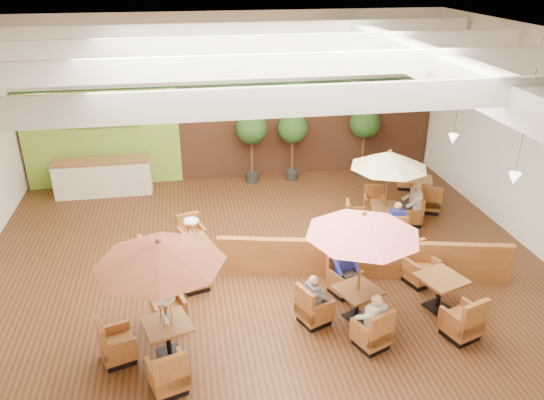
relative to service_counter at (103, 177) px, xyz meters
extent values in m
plane|color=#381E0F|center=(4.40, -5.10, -0.58)|extent=(14.00, 14.00, 0.00)
cube|color=silver|center=(4.40, 0.90, 2.17)|extent=(14.00, 0.04, 5.50)
cube|color=silver|center=(4.40, -11.10, 2.17)|extent=(14.00, 0.04, 5.50)
cube|color=silver|center=(11.40, -5.10, 2.17)|extent=(0.04, 12.00, 5.50)
cube|color=white|center=(4.40, -5.10, 4.92)|extent=(14.00, 12.00, 0.04)
cube|color=brown|center=(4.40, 0.84, 1.02)|extent=(13.90, 0.10, 3.20)
cube|color=#1E3819|center=(4.40, 0.83, 2.47)|extent=(13.90, 0.12, 0.35)
cube|color=olive|center=(0.00, 0.78, 1.02)|extent=(5.00, 0.08, 3.20)
cube|color=black|center=(0.00, 0.70, 1.82)|extent=(2.60, 0.08, 0.70)
cube|color=white|center=(7.90, -5.10, 4.37)|extent=(0.60, 11.00, 0.60)
cube|color=white|center=(4.40, -9.10, 4.57)|extent=(13.60, 0.12, 0.45)
cube|color=white|center=(4.40, -6.40, 4.57)|extent=(13.60, 0.12, 0.45)
cube|color=white|center=(4.40, -3.80, 4.57)|extent=(13.60, 0.12, 0.45)
cube|color=white|center=(4.40, -1.10, 4.57)|extent=(13.60, 0.12, 0.45)
cylinder|color=black|center=(10.20, -6.10, 3.32)|extent=(0.01, 0.01, 3.20)
cone|color=white|center=(10.20, -6.10, 1.72)|extent=(0.28, 0.28, 0.28)
cylinder|color=black|center=(10.20, -3.10, 3.32)|extent=(0.01, 0.01, 3.20)
cone|color=white|center=(10.20, -3.10, 1.72)|extent=(0.28, 0.28, 0.28)
sphere|color=#FFEAC6|center=(-1.60, 0.60, 2.47)|extent=(0.14, 0.14, 0.14)
sphere|color=#FFEAC6|center=(0.40, 0.60, 2.47)|extent=(0.14, 0.14, 0.14)
sphere|color=#FFEAC6|center=(2.40, 0.60, 2.47)|extent=(0.14, 0.14, 0.14)
sphere|color=#FFEAC6|center=(4.40, 0.60, 2.47)|extent=(0.14, 0.14, 0.14)
sphere|color=#FFEAC6|center=(6.40, 0.60, 2.47)|extent=(0.14, 0.14, 0.14)
sphere|color=#FFEAC6|center=(8.40, 0.60, 2.47)|extent=(0.14, 0.14, 0.14)
sphere|color=#FFEAC6|center=(10.40, 0.60, 2.47)|extent=(0.14, 0.14, 0.14)
cube|color=beige|center=(0.00, 0.00, -0.03)|extent=(3.00, 0.70, 1.10)
cube|color=brown|center=(0.00, 0.00, 0.57)|extent=(3.00, 0.75, 0.06)
cube|color=brown|center=(6.63, -6.11, -0.10)|extent=(6.82, 1.75, 0.96)
cube|color=brown|center=(2.07, -8.11, 0.13)|extent=(1.05, 1.05, 0.06)
cylinder|color=black|center=(2.07, -8.11, -0.22)|extent=(0.10, 0.10, 0.66)
cube|color=black|center=(2.07, -8.11, -0.56)|extent=(0.56, 0.56, 0.04)
cube|color=brown|center=(2.07, -9.05, -0.29)|extent=(0.77, 0.77, 0.32)
cube|color=brown|center=(1.99, -9.30, 0.01)|extent=(0.62, 0.27, 0.69)
cube|color=brown|center=(1.79, -9.14, -0.09)|extent=(0.23, 0.55, 0.28)
cube|color=brown|center=(2.34, -8.97, -0.09)|extent=(0.23, 0.55, 0.28)
cube|color=black|center=(2.07, -9.05, -0.51)|extent=(0.68, 0.68, 0.14)
cube|color=brown|center=(2.07, -7.17, -0.29)|extent=(0.77, 0.77, 0.32)
cube|color=brown|center=(2.14, -6.92, 0.01)|extent=(0.62, 0.27, 0.69)
cube|color=brown|center=(2.34, -7.08, -0.09)|extent=(0.23, 0.55, 0.28)
cube|color=brown|center=(1.79, -7.25, -0.09)|extent=(0.23, 0.55, 0.28)
cube|color=black|center=(2.07, -7.17, -0.51)|extent=(0.68, 0.68, 0.14)
cube|color=brown|center=(1.13, -8.11, -0.29)|extent=(0.77, 0.77, 0.32)
cube|color=brown|center=(1.37, -8.19, 0.01)|extent=(0.27, 0.62, 0.69)
cube|color=brown|center=(1.04, -7.84, -0.09)|extent=(0.55, 0.23, 0.28)
cube|color=brown|center=(1.21, -8.39, -0.09)|extent=(0.55, 0.23, 0.28)
cube|color=black|center=(1.13, -8.11, -0.51)|extent=(0.68, 0.68, 0.14)
cylinder|color=brown|center=(2.07, -8.11, 0.66)|extent=(0.06, 0.06, 2.48)
cone|color=#532718|center=(2.07, -8.11, 1.72)|extent=(2.38, 2.38, 0.45)
sphere|color=brown|center=(2.07, -8.11, 1.95)|extent=(0.10, 0.10, 0.10)
cylinder|color=silver|center=(2.07, -8.11, 0.27)|extent=(0.10, 0.10, 0.22)
cube|color=brown|center=(6.00, -7.63, 0.12)|extent=(1.08, 1.08, 0.06)
cylinder|color=black|center=(6.00, -7.63, -0.22)|extent=(0.10, 0.10, 0.64)
cube|color=black|center=(6.00, -7.63, -0.56)|extent=(0.57, 0.57, 0.04)
cube|color=brown|center=(6.00, -8.56, -0.29)|extent=(0.79, 0.79, 0.31)
cube|color=brown|center=(5.90, -8.79, 0.00)|extent=(0.60, 0.32, 0.68)
cube|color=brown|center=(5.74, -8.67, -0.10)|extent=(0.28, 0.53, 0.27)
cube|color=brown|center=(6.26, -8.45, -0.10)|extent=(0.28, 0.53, 0.27)
cube|color=black|center=(6.00, -8.56, -0.51)|extent=(0.70, 0.70, 0.14)
cube|color=brown|center=(6.00, -6.71, -0.29)|extent=(0.79, 0.79, 0.31)
cube|color=brown|center=(6.09, -6.47, 0.00)|extent=(0.60, 0.32, 0.68)
cube|color=brown|center=(6.26, -6.60, -0.10)|extent=(0.28, 0.53, 0.27)
cube|color=brown|center=(5.74, -6.81, -0.10)|extent=(0.28, 0.53, 0.27)
cube|color=black|center=(6.00, -6.71, -0.51)|extent=(0.70, 0.70, 0.14)
cube|color=brown|center=(5.07, -7.63, -0.29)|extent=(0.79, 0.79, 0.31)
cube|color=brown|center=(5.30, -7.73, 0.00)|extent=(0.32, 0.60, 0.68)
cube|color=brown|center=(4.96, -7.37, -0.10)|extent=(0.53, 0.28, 0.27)
cube|color=brown|center=(5.18, -7.89, -0.10)|extent=(0.53, 0.28, 0.27)
cube|color=black|center=(5.07, -7.63, -0.51)|extent=(0.70, 0.70, 0.14)
cylinder|color=brown|center=(6.00, -7.63, 0.64)|extent=(0.06, 0.06, 2.44)
cone|color=#E56E6E|center=(6.00, -7.63, 1.67)|extent=(2.34, 2.34, 0.45)
sphere|color=brown|center=(6.00, -7.63, 1.90)|extent=(0.10, 0.10, 0.10)
cube|color=brown|center=(8.07, -3.74, 0.06)|extent=(0.92, 0.92, 0.05)
cylinder|color=black|center=(8.07, -3.74, -0.25)|extent=(0.09, 0.09, 0.59)
cube|color=black|center=(8.07, -3.74, -0.57)|extent=(0.49, 0.49, 0.04)
cube|color=brown|center=(8.07, -4.58, -0.32)|extent=(0.67, 0.67, 0.29)
cube|color=brown|center=(8.13, -4.81, -0.05)|extent=(0.56, 0.22, 0.62)
cube|color=brown|center=(7.82, -4.52, -0.14)|extent=(0.19, 0.49, 0.25)
cube|color=brown|center=(8.32, -4.65, -0.14)|extent=(0.19, 0.49, 0.25)
cube|color=black|center=(8.07, -4.58, -0.52)|extent=(0.60, 0.60, 0.12)
cube|color=brown|center=(8.07, -2.89, -0.32)|extent=(0.67, 0.67, 0.29)
cube|color=brown|center=(8.01, -2.66, -0.05)|extent=(0.56, 0.22, 0.62)
cube|color=brown|center=(8.32, -2.95, -0.14)|extent=(0.19, 0.49, 0.25)
cube|color=brown|center=(7.82, -2.82, -0.14)|extent=(0.19, 0.49, 0.25)
cube|color=black|center=(8.07, -2.89, -0.52)|extent=(0.60, 0.60, 0.12)
cube|color=brown|center=(7.22, -3.74, -0.32)|extent=(0.67, 0.67, 0.29)
cube|color=brown|center=(7.45, -3.68, -0.05)|extent=(0.22, 0.56, 0.62)
cube|color=brown|center=(7.29, -3.49, -0.14)|extent=(0.49, 0.19, 0.25)
cube|color=brown|center=(7.16, -3.99, -0.14)|extent=(0.49, 0.19, 0.25)
cube|color=black|center=(7.22, -3.74, -0.52)|extent=(0.60, 0.60, 0.12)
cube|color=brown|center=(8.92, -3.74, -0.32)|extent=(0.67, 0.67, 0.29)
cube|color=brown|center=(8.69, -3.79, -0.05)|extent=(0.22, 0.56, 0.62)
cube|color=brown|center=(8.85, -3.99, -0.14)|extent=(0.49, 0.19, 0.25)
cube|color=brown|center=(8.98, -3.49, -0.14)|extent=(0.49, 0.19, 0.25)
cube|color=black|center=(8.92, -3.74, -0.52)|extent=(0.60, 0.60, 0.12)
cylinder|color=brown|center=(8.07, -3.74, 0.53)|extent=(0.06, 0.06, 2.23)
cone|color=beige|center=(8.07, -3.74, 1.47)|extent=(2.14, 2.14, 0.45)
sphere|color=brown|center=(8.07, -3.74, 1.70)|extent=(0.10, 0.10, 0.10)
cube|color=brown|center=(2.66, -5.00, 0.12)|extent=(1.03, 1.03, 0.06)
cylinder|color=black|center=(2.66, -5.00, -0.22)|extent=(0.10, 0.10, 0.65)
cube|color=black|center=(2.66, -5.00, -0.56)|extent=(0.55, 0.55, 0.04)
cube|color=brown|center=(2.66, -5.93, -0.29)|extent=(0.75, 0.75, 0.31)
cube|color=brown|center=(2.59, -6.17, 0.00)|extent=(0.61, 0.27, 0.68)
cube|color=brown|center=(2.39, -6.01, -0.09)|extent=(0.23, 0.54, 0.27)
cube|color=brown|center=(2.94, -5.85, -0.09)|extent=(0.23, 0.54, 0.27)
cube|color=black|center=(2.66, -5.93, -0.51)|extent=(0.67, 0.67, 0.14)
cube|color=brown|center=(2.66, -4.07, -0.29)|extent=(0.75, 0.75, 0.31)
cube|color=brown|center=(2.74, -3.82, 0.00)|extent=(0.61, 0.27, 0.68)
cube|color=brown|center=(2.94, -3.99, -0.09)|extent=(0.23, 0.54, 0.27)
cube|color=brown|center=(2.39, -4.15, -0.09)|extent=(0.23, 0.54, 0.27)
cube|color=black|center=(2.66, -4.07, -0.51)|extent=(0.67, 0.67, 0.14)
cube|color=brown|center=(1.73, -5.00, -0.29)|extent=(0.75, 0.75, 0.31)
cube|color=brown|center=(1.98, -5.07, 0.00)|extent=(0.27, 0.61, 0.68)
cube|color=brown|center=(1.65, -4.73, -0.09)|extent=(0.54, 0.23, 0.27)
cube|color=brown|center=(1.81, -5.27, -0.09)|extent=(0.54, 0.23, 0.27)
cube|color=black|center=(1.73, -5.00, -0.51)|extent=(0.67, 0.67, 0.14)
cylinder|color=silver|center=(2.66, -5.00, 0.26)|extent=(0.10, 0.10, 0.22)
cube|color=brown|center=(7.87, -7.60, 0.17)|extent=(1.13, 1.13, 0.06)
cylinder|color=black|center=(7.87, -7.60, -0.20)|extent=(0.10, 0.10, 0.69)
cube|color=black|center=(7.87, -7.60, -0.56)|extent=(0.60, 0.60, 0.04)
cube|color=brown|center=(7.87, -8.59, -0.27)|extent=(0.82, 0.82, 0.33)
cube|color=brown|center=(7.78, -8.84, 0.04)|extent=(0.65, 0.31, 0.73)
cube|color=brown|center=(7.58, -8.69, -0.06)|extent=(0.26, 0.57, 0.29)
cube|color=brown|center=(8.16, -8.49, -0.06)|extent=(0.26, 0.57, 0.29)
cube|color=black|center=(7.87, -8.59, -0.51)|extent=(0.73, 0.73, 0.15)
cube|color=brown|center=(7.87, -6.60, -0.27)|extent=(0.82, 0.82, 0.33)
cube|color=brown|center=(7.96, -6.35, 0.04)|extent=(0.65, 0.31, 0.73)
cube|color=brown|center=(8.16, -6.51, -0.06)|extent=(0.26, 0.57, 0.29)
cube|color=brown|center=(7.58, -6.70, -0.06)|extent=(0.26, 0.57, 0.29)
cube|color=black|center=(7.87, -6.60, -0.51)|extent=(0.73, 0.73, 0.15)
cube|color=brown|center=(9.80, -2.14, 0.10)|extent=(1.05, 1.05, 0.06)
cylinder|color=black|center=(9.80, -2.14, -0.23)|extent=(0.09, 0.09, 0.63)
cube|color=black|center=(9.80, -2.14, -0.56)|extent=(0.55, 0.55, 0.04)
cube|color=brown|center=(9.80, -3.04, -0.30)|extent=(0.76, 0.76, 0.30)
cube|color=brown|center=(9.89, -3.27, -0.01)|extent=(0.58, 0.30, 0.66)
cube|color=brown|center=(9.54, -2.94, -0.11)|extent=(0.26, 0.51, 0.27)
cube|color=brown|center=(10.06, -3.14, -0.11)|extent=(0.26, 0.51, 0.27)
cube|color=black|center=(9.80, -3.04, -0.52)|extent=(0.68, 0.68, 0.13)
cube|color=brown|center=(9.80, -1.24, -0.30)|extent=(0.76, 0.76, 0.30)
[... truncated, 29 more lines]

